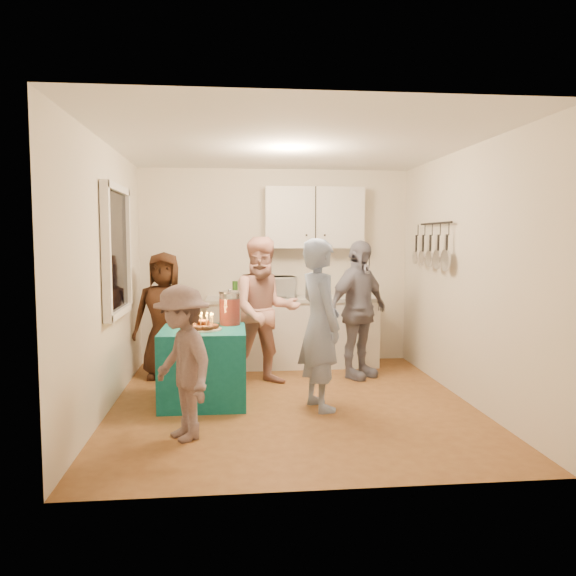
{
  "coord_description": "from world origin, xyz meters",
  "views": [
    {
      "loc": [
        -0.61,
        -5.56,
        1.67
      ],
      "look_at": [
        0.0,
        0.35,
        1.15
      ],
      "focal_mm": 35.0,
      "sensor_mm": 36.0,
      "label": 1
    }
  ],
  "objects": [
    {
      "name": "man_birthday",
      "position": [
        0.26,
        -0.19,
        0.84
      ],
      "size": [
        0.55,
        0.7,
        1.68
      ],
      "primitive_type": "imported",
      "rotation": [
        0.0,
        0.0,
        1.85
      ],
      "color": "#8396BF",
      "rests_on": "floor"
    },
    {
      "name": "party_table",
      "position": [
        -0.89,
        0.12,
        0.38
      ],
      "size": [
        0.86,
        0.86,
        0.76
      ],
      "primitive_type": "cube",
      "rotation": [
        0.0,
        0.0,
        -0.01
      ],
      "color": "#0F6468",
      "rests_on": "floor"
    },
    {
      "name": "upper_cabinet",
      "position": [
        0.5,
        1.85,
        1.95
      ],
      "size": [
        1.3,
        0.3,
        0.8
      ],
      "primitive_type": "cube",
      "color": "white",
      "rests_on": "back_wall"
    },
    {
      "name": "ceiling",
      "position": [
        0.0,
        0.0,
        2.6
      ],
      "size": [
        4.0,
        4.0,
        0.0
      ],
      "primitive_type": "plane",
      "color": "white",
      "rests_on": "floor"
    },
    {
      "name": "microwave",
      "position": [
        -0.02,
        1.7,
        1.05
      ],
      "size": [
        0.53,
        0.4,
        0.27
      ],
      "primitive_type": "imported",
      "rotation": [
        0.0,
        0.0,
        0.12
      ],
      "color": "white",
      "rests_on": "countertop"
    },
    {
      "name": "countertop",
      "position": [
        0.2,
        1.7,
        0.89
      ],
      "size": [
        2.24,
        0.62,
        0.05
      ],
      "primitive_type": "cube",
      "color": "beige",
      "rests_on": "counter"
    },
    {
      "name": "back_wall",
      "position": [
        0.0,
        2.0,
        1.3
      ],
      "size": [
        3.6,
        3.6,
        0.0
      ],
      "primitive_type": "plane",
      "color": "silver",
      "rests_on": "floor"
    },
    {
      "name": "counter",
      "position": [
        0.2,
        1.7,
        0.43
      ],
      "size": [
        2.2,
        0.58,
        0.86
      ],
      "primitive_type": "cube",
      "color": "white",
      "rests_on": "floor"
    },
    {
      "name": "left_wall",
      "position": [
        -1.8,
        0.0,
        1.3
      ],
      "size": [
        4.0,
        4.0,
        0.0
      ],
      "primitive_type": "plane",
      "color": "silver",
      "rests_on": "floor"
    },
    {
      "name": "right_wall",
      "position": [
        1.8,
        0.0,
        1.3
      ],
      "size": [
        4.0,
        4.0,
        0.0
      ],
      "primitive_type": "plane",
      "color": "silver",
      "rests_on": "floor"
    },
    {
      "name": "punch_jar",
      "position": [
        -0.62,
        0.37,
        0.93
      ],
      "size": [
        0.22,
        0.22,
        0.34
      ],
      "primitive_type": "cylinder",
      "color": "#B01A0E",
      "rests_on": "party_table"
    },
    {
      "name": "pot_rack",
      "position": [
        1.72,
        0.7,
        1.6
      ],
      "size": [
        0.12,
        1.0,
        0.6
      ],
      "primitive_type": "cube",
      "color": "black",
      "rests_on": "right_wall"
    },
    {
      "name": "donut_cake",
      "position": [
        -0.89,
        0.06,
        0.85
      ],
      "size": [
        0.38,
        0.38,
        0.18
      ],
      "primitive_type": null,
      "color": "#381C0C",
      "rests_on": "party_table"
    },
    {
      "name": "child_near_left",
      "position": [
        -1.02,
        -0.92,
        0.65
      ],
      "size": [
        0.83,
        0.97,
        1.29
      ],
      "primitive_type": "imported",
      "rotation": [
        0.0,
        0.0,
        -1.07
      ],
      "color": "#5E4B4C",
      "rests_on": "floor"
    },
    {
      "name": "woman_back_left",
      "position": [
        -1.4,
        1.23,
        0.76
      ],
      "size": [
        0.78,
        0.54,
        1.52
      ],
      "primitive_type": "imported",
      "rotation": [
        0.0,
        0.0,
        -0.09
      ],
      "color": "#522B17",
      "rests_on": "floor"
    },
    {
      "name": "woman_back_center",
      "position": [
        -0.22,
        0.78,
        0.85
      ],
      "size": [
        0.92,
        0.76,
        1.69
      ],
      "primitive_type": "imported",
      "rotation": [
        0.0,
        0.0,
        0.16
      ],
      "color": "#CF756C",
      "rests_on": "floor"
    },
    {
      "name": "window_night",
      "position": [
        -1.77,
        0.3,
        1.55
      ],
      "size": [
        0.04,
        1.0,
        1.2
      ],
      "primitive_type": "cube",
      "color": "black",
      "rests_on": "left_wall"
    },
    {
      "name": "floor",
      "position": [
        0.0,
        0.0,
        0.0
      ],
      "size": [
        4.0,
        4.0,
        0.0
      ],
      "primitive_type": "plane",
      "color": "brown",
      "rests_on": "ground"
    },
    {
      "name": "woman_back_right",
      "position": [
        0.91,
        0.99,
        0.83
      ],
      "size": [
        1.02,
        0.9,
        1.66
      ],
      "primitive_type": "imported",
      "rotation": [
        0.0,
        0.0,
        0.64
      ],
      "color": "black",
      "rests_on": "floor"
    }
  ]
}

